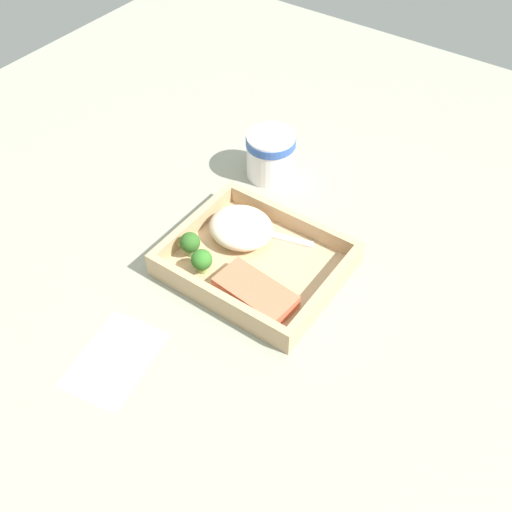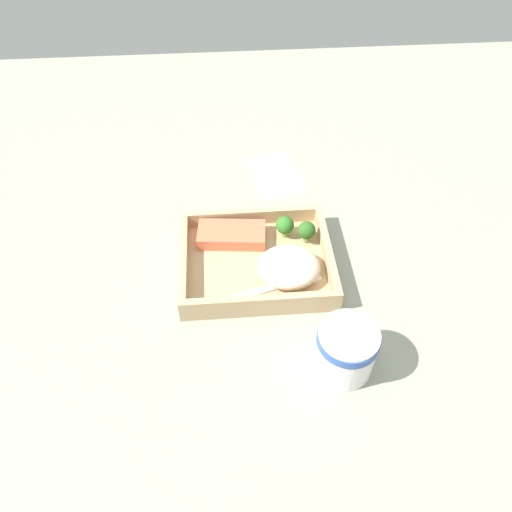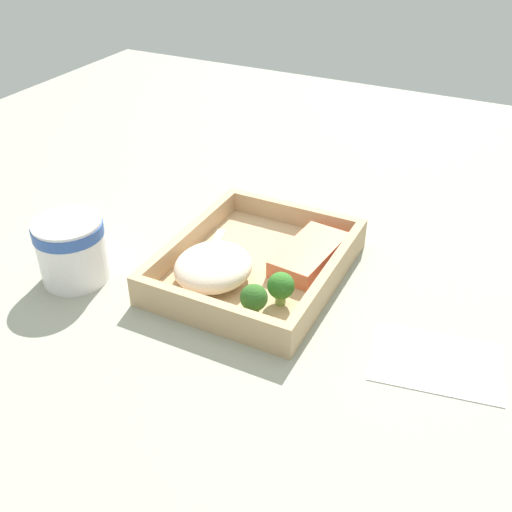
% 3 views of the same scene
% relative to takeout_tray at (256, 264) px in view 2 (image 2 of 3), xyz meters
% --- Properties ---
extents(ground_plane, '(1.60, 1.60, 0.02)m').
position_rel_takeout_tray_xyz_m(ground_plane, '(0.00, 0.00, -0.02)').
color(ground_plane, gray).
extents(takeout_tray, '(0.25, 0.21, 0.01)m').
position_rel_takeout_tray_xyz_m(takeout_tray, '(0.00, 0.00, 0.00)').
color(takeout_tray, tan).
rests_on(takeout_tray, ground_plane).
extents(tray_rim, '(0.25, 0.21, 0.03)m').
position_rel_takeout_tray_xyz_m(tray_rim, '(0.00, 0.00, 0.02)').
color(tray_rim, tan).
rests_on(tray_rim, takeout_tray).
extents(salmon_fillet, '(0.12, 0.07, 0.02)m').
position_rel_takeout_tray_xyz_m(salmon_fillet, '(-0.04, 0.06, 0.02)').
color(salmon_fillet, '#E56E4C').
rests_on(salmon_fillet, takeout_tray).
extents(mashed_potatoes, '(0.10, 0.09, 0.04)m').
position_rel_takeout_tray_xyz_m(mashed_potatoes, '(0.05, -0.03, 0.03)').
color(mashed_potatoes, beige).
rests_on(mashed_potatoes, takeout_tray).
extents(broccoli_floret_1, '(0.03, 0.03, 0.04)m').
position_rel_takeout_tray_xyz_m(broccoli_floret_1, '(0.09, 0.04, 0.03)').
color(broccoli_floret_1, '#7F9D59').
rests_on(broccoli_floret_1, takeout_tray).
extents(broccoli_floret_2, '(0.03, 0.03, 0.04)m').
position_rel_takeout_tray_xyz_m(broccoli_floret_2, '(0.06, 0.06, 0.03)').
color(broccoli_floret_2, '#7FA450').
rests_on(broccoli_floret_2, takeout_tray).
extents(fork, '(0.16, 0.06, 0.00)m').
position_rel_takeout_tray_xyz_m(fork, '(0.04, -0.06, 0.01)').
color(fork, white).
rests_on(fork, takeout_tray).
extents(paper_cup, '(0.09, 0.09, 0.08)m').
position_rel_takeout_tray_xyz_m(paper_cup, '(0.11, -0.20, 0.04)').
color(paper_cup, white).
rests_on(paper_cup, ground_plane).
extents(receipt_slip, '(0.11, 0.15, 0.00)m').
position_rel_takeout_tray_xyz_m(receipt_slip, '(0.06, 0.24, -0.00)').
color(receipt_slip, white).
rests_on(receipt_slip, ground_plane).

